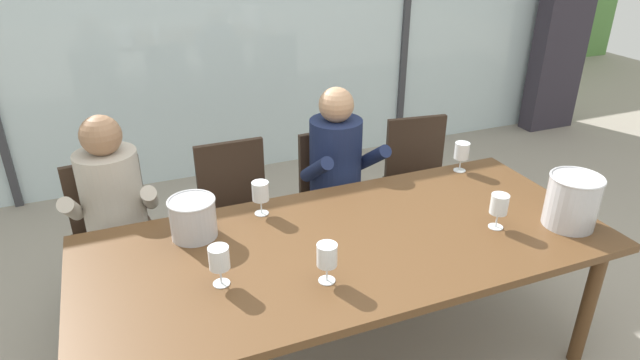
% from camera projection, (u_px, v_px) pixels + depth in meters
% --- Properties ---
extents(ground, '(14.00, 14.00, 0.00)m').
position_uv_depth(ground, '(284.00, 259.00, 3.63)').
color(ground, '#9E9384').
extents(window_glass_panel, '(7.63, 0.03, 2.60)m').
position_uv_depth(window_glass_panel, '(218.00, 23.00, 4.32)').
color(window_glass_panel, silver).
rests_on(window_glass_panel, ground).
extents(window_mullion_right, '(0.06, 0.06, 2.60)m').
position_uv_depth(window_mullion_right, '(406.00, 11.00, 4.88)').
color(window_mullion_right, '#38383D').
rests_on(window_mullion_right, ground).
extents(hillside_vineyard, '(13.63, 2.40, 2.01)m').
position_uv_depth(hillside_vineyard, '(167.00, 5.00, 7.17)').
color(hillside_vineyard, '#568942').
rests_on(hillside_vineyard, ground).
extents(curtain_heavy_drape, '(0.56, 0.20, 2.60)m').
position_uv_depth(curtain_heavy_drape, '(568.00, 3.00, 5.33)').
color(curtain_heavy_drape, '#332D38').
rests_on(curtain_heavy_drape, ground).
extents(dining_table, '(2.43, 1.06, 0.74)m').
position_uv_depth(dining_table, '(348.00, 252.00, 2.49)').
color(dining_table, brown).
rests_on(dining_table, ground).
extents(chair_near_curtain, '(0.50, 0.50, 0.87)m').
position_uv_depth(chair_near_curtain, '(114.00, 226.00, 3.04)').
color(chair_near_curtain, '#332319').
rests_on(chair_near_curtain, ground).
extents(chair_left_of_center, '(0.44, 0.44, 0.87)m').
position_uv_depth(chair_left_of_center, '(237.00, 204.00, 3.27)').
color(chair_left_of_center, '#332319').
rests_on(chair_left_of_center, ground).
extents(chair_center, '(0.46, 0.46, 0.87)m').
position_uv_depth(chair_center, '(336.00, 189.00, 3.45)').
color(chair_center, '#332319').
rests_on(chair_center, ground).
extents(chair_right_of_center, '(0.49, 0.49, 0.87)m').
position_uv_depth(chair_right_of_center, '(420.00, 173.00, 3.66)').
color(chair_right_of_center, '#332319').
rests_on(chair_right_of_center, ground).
extents(person_beige_jumper, '(0.48, 0.62, 1.19)m').
position_uv_depth(person_beige_jumper, '(114.00, 212.00, 2.83)').
color(person_beige_jumper, '#B7AD9E').
rests_on(person_beige_jumper, ground).
extents(person_navy_polo, '(0.48, 0.63, 1.19)m').
position_uv_depth(person_navy_polo, '(341.00, 172.00, 3.27)').
color(person_navy_polo, '#192347').
rests_on(person_navy_polo, ground).
extents(ice_bucket_primary, '(0.22, 0.22, 0.19)m').
position_uv_depth(ice_bucket_primary, '(193.00, 217.00, 2.46)').
color(ice_bucket_primary, '#B7B7BC').
rests_on(ice_bucket_primary, dining_table).
extents(ice_bucket_secondary, '(0.25, 0.25, 0.26)m').
position_uv_depth(ice_bucket_secondary, '(572.00, 200.00, 2.54)').
color(ice_bucket_secondary, '#B7B7BC').
rests_on(ice_bucket_secondary, dining_table).
extents(wine_glass_by_left_taster, '(0.08, 0.08, 0.17)m').
position_uv_depth(wine_glass_by_left_taster, '(499.00, 206.00, 2.52)').
color(wine_glass_by_left_taster, silver).
rests_on(wine_glass_by_left_taster, dining_table).
extents(wine_glass_near_bucket, '(0.08, 0.08, 0.17)m').
position_uv_depth(wine_glass_near_bucket, '(327.00, 257.00, 2.14)').
color(wine_glass_near_bucket, silver).
rests_on(wine_glass_near_bucket, dining_table).
extents(wine_glass_center_pour, '(0.08, 0.08, 0.17)m').
position_uv_depth(wine_glass_center_pour, '(261.00, 193.00, 2.64)').
color(wine_glass_center_pour, silver).
rests_on(wine_glass_center_pour, dining_table).
extents(wine_glass_by_right_taster, '(0.08, 0.08, 0.17)m').
position_uv_depth(wine_glass_by_right_taster, '(462.00, 152.00, 3.09)').
color(wine_glass_by_right_taster, silver).
rests_on(wine_glass_by_right_taster, dining_table).
extents(wine_glass_spare_empty, '(0.08, 0.08, 0.17)m').
position_uv_depth(wine_glass_spare_empty, '(219.00, 260.00, 2.13)').
color(wine_glass_spare_empty, silver).
rests_on(wine_glass_spare_empty, dining_table).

